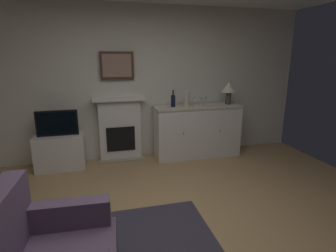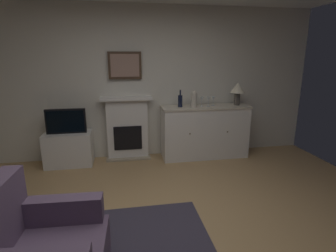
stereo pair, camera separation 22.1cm
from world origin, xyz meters
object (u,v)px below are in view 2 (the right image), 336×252
tv_cabinet (69,149)px  wine_glass_left (202,99)px  fireplace_unit (127,128)px  tv_set (66,121)px  wine_bottle (180,101)px  vase_decorative (194,99)px  table_lamp (238,89)px  wine_glass_right (213,99)px  framed_picture (125,65)px  sideboard_cabinet (205,132)px  wine_glass_center (208,99)px

tv_cabinet → wine_glass_left: bearing=-0.6°
fireplace_unit → tv_set: (-0.98, -0.19, 0.21)m
tv_cabinet → wine_bottle: bearing=-0.4°
vase_decorative → fireplace_unit: bearing=168.6°
wine_glass_left → tv_set: (-2.25, 0.00, -0.29)m
wine_bottle → tv_set: 1.90m
table_lamp → wine_glass_right: table_lamp is taller
wine_bottle → tv_cabinet: wine_bottle is taller
fireplace_unit → framed_picture: (-0.00, 0.05, 1.07)m
fireplace_unit → tv_cabinet: bearing=-170.6°
table_lamp → wine_glass_left: (-0.65, -0.01, -0.16)m
framed_picture → vase_decorative: size_ratio=1.96×
vase_decorative → tv_set: size_ratio=0.45×
framed_picture → wine_bottle: size_ratio=1.90×
wine_glass_right → vase_decorative: (-0.37, -0.08, 0.02)m
vase_decorative → wine_bottle: bearing=167.3°
fireplace_unit → vase_decorative: (1.13, -0.23, 0.52)m
framed_picture → wine_glass_right: framed_picture is taller
fireplace_unit → table_lamp: (1.93, -0.18, 0.66)m
sideboard_cabinet → tv_cabinet: 2.34m
framed_picture → vase_decorative: bearing=-13.6°
wine_glass_right → framed_picture: bearing=172.6°
wine_glass_center → vase_decorative: (-0.26, -0.01, 0.02)m
fireplace_unit → vase_decorative: bearing=-11.4°
wine_glass_center → tv_cabinet: (-2.36, 0.05, -0.77)m
fireplace_unit → tv_set: bearing=-169.2°
wine_bottle → wine_glass_right: size_ratio=1.76×
wine_bottle → wine_glass_left: 0.38m
wine_glass_right → tv_set: 2.49m
fireplace_unit → table_lamp: table_lamp is taller
fireplace_unit → wine_glass_right: (1.50, -0.15, 0.50)m
framed_picture → sideboard_cabinet: framed_picture is taller
fireplace_unit → framed_picture: framed_picture is taller
fireplace_unit → wine_glass_right: 1.59m
framed_picture → sideboard_cabinet: (1.35, -0.22, -1.15)m
wine_bottle → wine_glass_center: 0.49m
framed_picture → fireplace_unit: bearing=-90.0°
wine_glass_right → vase_decorative: bearing=-168.1°
wine_glass_left → wine_glass_center: same height
table_lamp → tv_cabinet: table_lamp is taller
framed_picture → wine_glass_center: size_ratio=3.33×
sideboard_cabinet → tv_cabinet: size_ratio=2.05×
table_lamp → tv_cabinet: size_ratio=0.53×
sideboard_cabinet → wine_glass_center: 0.59m
fireplace_unit → sideboard_cabinet: (1.35, -0.18, -0.08)m
sideboard_cabinet → wine_glass_center: bearing=-45.6°
table_lamp → vase_decorative: 0.81m
wine_glass_left → tv_set: 2.27m
vase_decorative → table_lamp: bearing=3.6°
fireplace_unit → wine_bottle: size_ratio=3.79×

